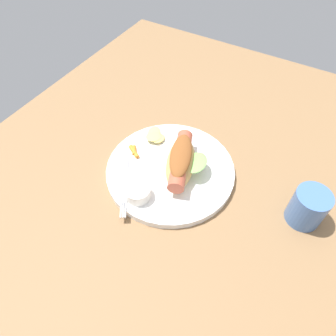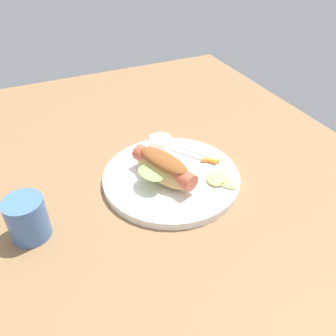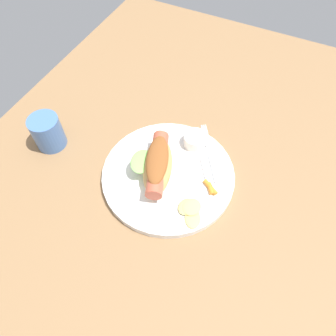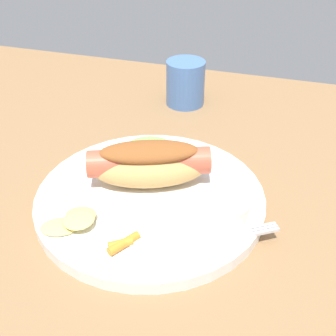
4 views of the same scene
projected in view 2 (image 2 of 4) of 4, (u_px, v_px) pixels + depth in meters
ground_plane at (169, 177)px, 74.48cm from camera, size 120.00×90.00×1.80cm
plate at (171, 177)px, 71.56cm from camera, size 27.95×27.95×1.60cm
hot_dog at (163, 168)px, 68.03cm from camera, size 15.30×11.13×5.70cm
sauce_ramekin at (161, 143)px, 77.90cm from camera, size 5.05×5.05×2.67cm
fork at (181, 146)px, 79.04cm from camera, size 14.24×9.84×0.40cm
knife at (181, 152)px, 77.31cm from camera, size 11.69×8.57×0.36cm
chips_pile at (221, 180)px, 68.74cm from camera, size 6.90×5.82×1.40cm
carrot_garnish at (211, 161)px, 74.06cm from camera, size 3.00×3.74×0.95cm
drinking_cup at (27, 218)px, 57.99cm from camera, size 6.67×6.67×7.73cm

